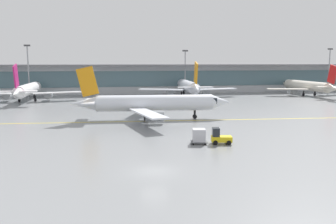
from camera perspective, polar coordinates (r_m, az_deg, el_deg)
ground_plane at (r=34.45m, az=-2.27°, el=-9.54°), size 400.00×400.00×0.00m
taxiway_centreline_stripe at (r=62.74m, az=-1.83°, el=-1.46°), size 109.70×8.91×0.01m
terminal_concourse at (r=118.81m, az=-8.37°, el=5.37°), size 212.55×11.00×9.60m
gate_airplane_1 at (r=101.49m, az=-21.68°, el=3.34°), size 28.12×30.16×10.01m
gate_airplane_2 at (r=105.94m, az=3.24°, el=4.17°), size 29.53×31.85×10.54m
gate_airplane_3 at (r=118.88m, az=21.53°, el=3.93°), size 27.36×29.39×9.75m
taxiing_regional_jet at (r=64.26m, az=-2.45°, el=1.38°), size 29.39×27.24×9.73m
baggage_tug at (r=45.74m, az=8.37°, el=-4.02°), size 2.83×2.05×2.10m
cargo_dolly_lead at (r=45.45m, az=5.02°, el=-3.84°), size 2.38×1.99×1.94m
apron_light_mast_1 at (r=111.86m, az=-21.63°, el=6.50°), size 1.80×0.36×15.39m
apron_light_mast_2 at (r=115.45m, az=2.78°, el=6.79°), size 1.80×0.36×14.21m
apron_light_mast_3 at (r=134.26m, az=24.57°, el=6.43°), size 1.80×0.36×15.01m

